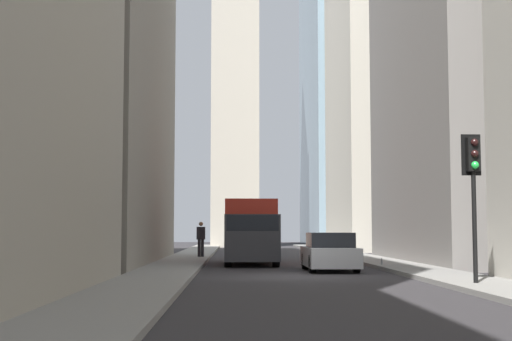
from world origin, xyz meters
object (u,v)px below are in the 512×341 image
object	(u,v)px
traffic_light_foreground	(473,173)
sedan_silver	(330,253)
delivery_truck	(251,231)
pedestrian	(201,238)
discarded_bottle	(382,262)

from	to	relation	value
traffic_light_foreground	sedan_silver	bearing A→B (deg)	18.78
delivery_truck	pedestrian	size ratio (longest dim) A/B	3.61
sedan_silver	discarded_bottle	distance (m)	3.09
sedan_silver	traffic_light_foreground	size ratio (longest dim) A/B	1.10
sedan_silver	traffic_light_foreground	xyz separation A→B (m)	(-8.15, -2.77, 2.35)
delivery_truck	traffic_light_foreground	size ratio (longest dim) A/B	1.65
delivery_truck	sedan_silver	size ratio (longest dim) A/B	1.50
sedan_silver	discarded_bottle	bearing A→B (deg)	-49.71
delivery_truck	sedan_silver	world-z (taller)	delivery_truck
delivery_truck	pedestrian	world-z (taller)	delivery_truck
delivery_truck	discarded_bottle	bearing A→B (deg)	-122.63
pedestrian	discarded_bottle	bearing A→B (deg)	-139.57
sedan_silver	discarded_bottle	world-z (taller)	sedan_silver
traffic_light_foreground	pedestrian	size ratio (longest dim) A/B	2.19
discarded_bottle	traffic_light_foreground	bearing A→B (deg)	-177.55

